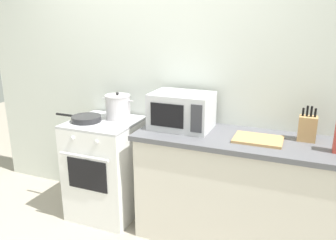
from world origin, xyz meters
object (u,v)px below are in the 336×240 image
(stock_pot, at_px, (118,107))
(microwave, at_px, (182,111))
(stove, at_px, (106,168))
(knife_block, at_px, (307,128))
(cutting_board, at_px, (258,139))
(frying_pan, at_px, (86,119))

(stock_pot, relative_size, microwave, 0.63)
(stove, relative_size, microwave, 1.84)
(microwave, bearing_deg, knife_block, 3.62)
(stove, relative_size, cutting_board, 2.56)
(stove, bearing_deg, stock_pot, 56.89)
(stock_pot, xyz_separation_m, frying_pan, (-0.22, -0.19, -0.09))
(microwave, distance_m, knife_block, 0.98)
(stove, height_order, frying_pan, frying_pan)
(cutting_board, bearing_deg, microwave, 173.10)
(stove, distance_m, frying_pan, 0.51)
(stove, distance_m, cutting_board, 1.44)
(knife_block, bearing_deg, stove, -175.25)
(stock_pot, bearing_deg, microwave, -3.91)
(stove, xyz_separation_m, frying_pan, (-0.14, -0.07, 0.48))
(stock_pot, bearing_deg, frying_pan, -139.63)
(stove, distance_m, stock_pot, 0.59)
(stove, distance_m, knife_block, 1.79)
(stove, distance_m, microwave, 0.95)
(stock_pot, xyz_separation_m, microwave, (0.64, -0.04, 0.04))
(frying_pan, height_order, microwave, microwave)
(cutting_board, relative_size, knife_block, 1.33)
(frying_pan, distance_m, knife_block, 1.86)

